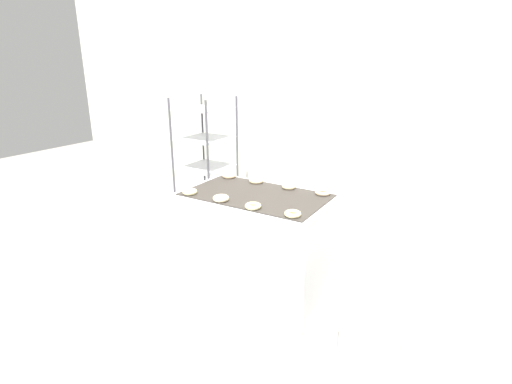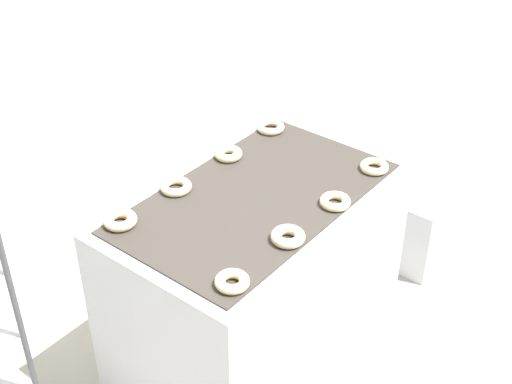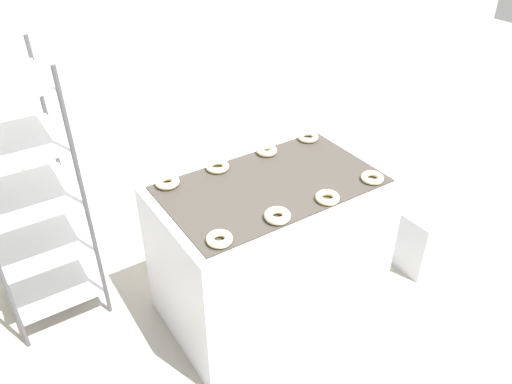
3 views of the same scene
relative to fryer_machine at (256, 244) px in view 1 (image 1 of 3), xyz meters
name	(u,v)px [view 1 (image 1 of 3)]	position (x,y,z in m)	size (l,w,h in m)	color
ground_plane	(213,327)	(0.00, -0.63, -0.44)	(14.00, 14.00, 0.00)	#9E998E
wall_back	(328,112)	(0.00, 1.49, 0.96)	(8.00, 0.05, 2.80)	silver
fryer_machine	(256,244)	(0.00, 0.00, 0.00)	(1.24, 0.76, 0.89)	silver
baking_rack_cart	(206,167)	(-1.10, 0.74, 0.35)	(0.51, 0.56, 1.56)	#4C4C51
glaze_bin	(375,324)	(1.10, -0.25, -0.23)	(0.40, 0.30, 0.42)	silver
donut_near_left	(190,192)	(-0.47, -0.27, 0.46)	(0.12, 0.12, 0.04)	beige
donut_near_midleft	(221,198)	(-0.16, -0.27, 0.46)	(0.13, 0.13, 0.04)	beige
donut_near_midright	(253,206)	(0.15, -0.28, 0.46)	(0.12, 0.12, 0.03)	beige
donut_near_right	(293,214)	(0.47, -0.27, 0.46)	(0.12, 0.12, 0.03)	beige
donut_far_left	(229,175)	(-0.47, 0.29, 0.46)	(0.13, 0.13, 0.04)	beige
donut_far_midleft	(256,181)	(-0.17, 0.28, 0.46)	(0.13, 0.13, 0.03)	beige
donut_far_midright	(289,186)	(0.16, 0.28, 0.46)	(0.12, 0.12, 0.04)	beige
donut_far_right	(323,192)	(0.47, 0.28, 0.46)	(0.13, 0.13, 0.03)	beige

